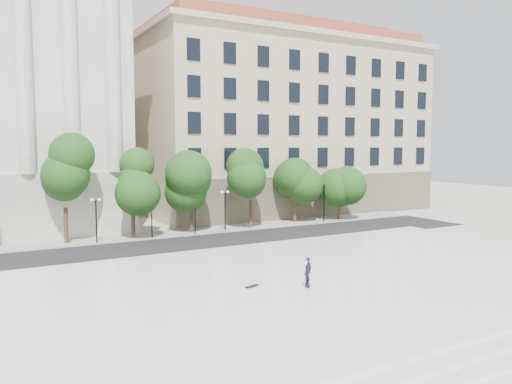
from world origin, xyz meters
TOP-DOWN VIEW (x-y plane):
  - ground at (0.00, 0.00)m, footprint 160.00×160.00m
  - plaza at (0.00, 3.00)m, footprint 44.00×22.00m
  - street at (0.00, 18.00)m, footprint 60.00×8.00m
  - far_sidewalk at (0.00, 24.00)m, footprint 60.00×4.00m
  - building_east at (20.00, 38.91)m, footprint 36.00×26.15m
  - traffic_light_west at (-1.71, 22.30)m, footprint 0.39×1.55m
  - traffic_light_east at (2.48, 22.30)m, footprint 0.50×1.75m
  - person_lying at (0.62, 1.43)m, footprint 1.57×1.68m
  - skateboard at (-2.03, 3.08)m, footprint 0.86×0.42m
  - plaza_steps at (-0.00, -8.90)m, footprint 44.00×3.00m
  - street_trees at (-0.44, 23.39)m, footprint 45.51×4.94m
  - lamp_posts at (-0.30, 22.60)m, footprint 37.00×0.28m

SIDE VIEW (x-z plane):
  - ground at x=0.00m, z-range 0.00..0.00m
  - street at x=0.00m, z-range 0.00..0.02m
  - far_sidewalk at x=0.00m, z-range 0.00..0.12m
  - plaza_steps at x=0.00m, z-range -0.03..0.27m
  - plaza at x=0.00m, z-range 0.00..0.45m
  - skateboard at x=-2.03m, z-range 0.45..0.54m
  - person_lying at x=0.62m, z-range 0.45..0.91m
  - lamp_posts at x=-0.30m, z-range 0.71..5.12m
  - traffic_light_west at x=-1.71m, z-range 1.54..5.66m
  - traffic_light_east at x=2.48m, z-range 1.59..5.79m
  - street_trees at x=-0.44m, z-range 1.12..9.23m
  - building_east at x=20.00m, z-range -0.36..22.64m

